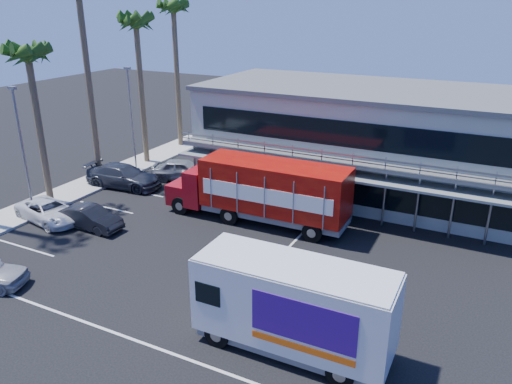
% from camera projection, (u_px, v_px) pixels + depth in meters
% --- Properties ---
extents(ground, '(120.00, 120.00, 0.00)m').
position_uv_depth(ground, '(219.00, 274.00, 24.82)').
color(ground, black).
rests_on(ground, ground).
extents(building, '(22.40, 12.00, 7.30)m').
position_uv_depth(building, '(364.00, 140.00, 34.70)').
color(building, '#99A093').
rests_on(building, ground).
extents(curb_strip, '(3.00, 32.00, 0.16)m').
position_uv_depth(curb_strip, '(83.00, 187.00, 36.09)').
color(curb_strip, '#A5A399').
rests_on(curb_strip, ground).
extents(palm_c, '(2.80, 2.80, 10.75)m').
position_uv_depth(palm_c, '(29.00, 62.00, 30.26)').
color(palm_c, brown).
rests_on(palm_c, ground).
extents(palm_e, '(2.80, 2.80, 12.25)m').
position_uv_depth(palm_e, '(136.00, 30.00, 38.03)').
color(palm_e, brown).
rests_on(palm_e, ground).
extents(palm_f, '(2.80, 2.80, 13.25)m').
position_uv_depth(palm_f, '(174.00, 16.00, 42.45)').
color(palm_f, brown).
rests_on(palm_f, ground).
extents(light_pole_near, '(0.50, 0.25, 8.09)m').
position_uv_depth(light_pole_near, '(22.00, 146.00, 29.99)').
color(light_pole_near, gray).
rests_on(light_pole_near, ground).
extents(light_pole_far, '(0.50, 0.25, 8.09)m').
position_uv_depth(light_pole_far, '(131.00, 115.00, 38.33)').
color(light_pole_far, gray).
rests_on(light_pole_far, ground).
extents(red_truck, '(11.53, 2.91, 3.87)m').
position_uv_depth(red_truck, '(262.00, 189.00, 29.86)').
color(red_truck, maroon).
rests_on(red_truck, ground).
extents(white_van, '(7.59, 2.69, 3.70)m').
position_uv_depth(white_van, '(293.00, 306.00, 18.79)').
color(white_van, silver).
rests_on(white_van, ground).
extents(parked_car_b, '(4.07, 1.51, 1.33)m').
position_uv_depth(parked_car_b, '(91.00, 218.00, 29.57)').
color(parked_car_b, black).
rests_on(parked_car_b, ground).
extents(parked_car_c, '(5.11, 3.01, 1.33)m').
position_uv_depth(parked_car_c, '(49.00, 211.00, 30.49)').
color(parked_car_c, silver).
rests_on(parked_car_c, ground).
extents(parked_car_d, '(5.86, 2.86, 1.64)m').
position_uv_depth(parked_car_d, '(124.00, 176.00, 36.10)').
color(parked_car_d, '#292D37').
rests_on(parked_car_d, ground).
extents(parked_car_e, '(5.07, 3.33, 1.60)m').
position_uv_depth(parked_car_e, '(183.00, 170.00, 37.52)').
color(parked_car_e, gray).
rests_on(parked_car_e, ground).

